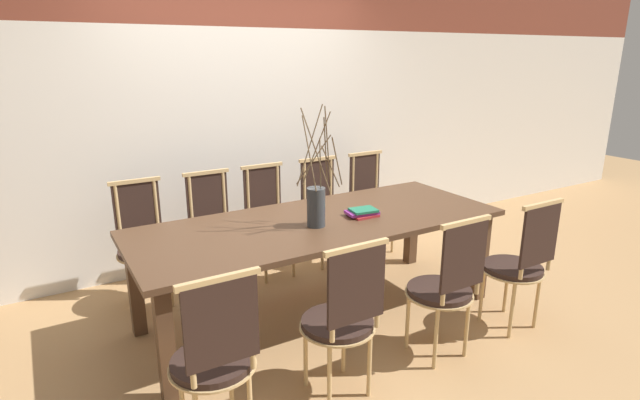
{
  "coord_description": "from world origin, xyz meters",
  "views": [
    {
      "loc": [
        -1.74,
        -2.94,
        1.91
      ],
      "look_at": [
        0.0,
        0.0,
        0.91
      ],
      "focal_mm": 28.0,
      "sensor_mm": 36.0,
      "label": 1
    }
  ],
  "objects_px": {
    "chair_near_center": "(446,284)",
    "vase_centerpiece": "(316,204)",
    "dining_table": "(320,231)",
    "chair_far_center": "(269,218)",
    "book_stack": "(363,212)"
  },
  "relations": [
    {
      "from": "chair_far_center",
      "to": "vase_centerpiece",
      "type": "relative_size",
      "value": 1.17
    },
    {
      "from": "chair_near_center",
      "to": "vase_centerpiece",
      "type": "xyz_separation_m",
      "value": [
        -0.49,
        0.78,
        0.4
      ]
    },
    {
      "from": "dining_table",
      "to": "chair_near_center",
      "type": "bearing_deg",
      "value": -65.56
    },
    {
      "from": "chair_far_center",
      "to": "book_stack",
      "type": "distance_m",
      "value": 1.05
    },
    {
      "from": "dining_table",
      "to": "chair_near_center",
      "type": "xyz_separation_m",
      "value": [
        0.4,
        -0.88,
        -0.15
      ]
    },
    {
      "from": "dining_table",
      "to": "book_stack",
      "type": "height_order",
      "value": "book_stack"
    },
    {
      "from": "dining_table",
      "to": "chair_near_center",
      "type": "distance_m",
      "value": 0.98
    },
    {
      "from": "chair_far_center",
      "to": "book_stack",
      "type": "height_order",
      "value": "chair_far_center"
    },
    {
      "from": "dining_table",
      "to": "chair_far_center",
      "type": "distance_m",
      "value": 0.9
    },
    {
      "from": "chair_near_center",
      "to": "vase_centerpiece",
      "type": "height_order",
      "value": "vase_centerpiece"
    },
    {
      "from": "vase_centerpiece",
      "to": "book_stack",
      "type": "xyz_separation_m",
      "value": [
        0.41,
        0.02,
        -0.13
      ]
    },
    {
      "from": "dining_table",
      "to": "chair_far_center",
      "type": "height_order",
      "value": "chair_far_center"
    },
    {
      "from": "chair_near_center",
      "to": "chair_far_center",
      "type": "distance_m",
      "value": 1.81
    },
    {
      "from": "chair_near_center",
      "to": "vase_centerpiece",
      "type": "bearing_deg",
      "value": 121.97
    },
    {
      "from": "dining_table",
      "to": "book_stack",
      "type": "xyz_separation_m",
      "value": [
        0.32,
        -0.08,
        0.11
      ]
    }
  ]
}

